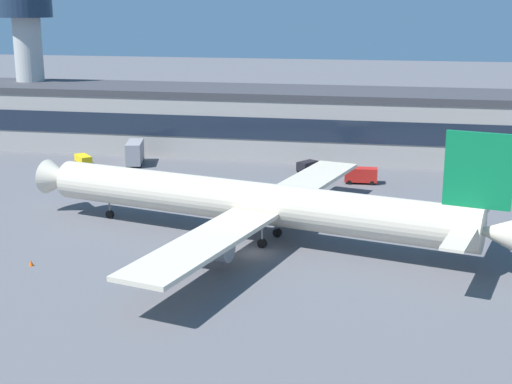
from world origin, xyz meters
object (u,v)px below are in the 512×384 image
crew_van (360,175)px  traffic_cone_0 (31,263)px  control_tower (28,46)px  catering_truck (135,152)px  pushback_tractor (476,173)px  baggage_tug (307,166)px  follow_me_car (83,159)px  airliner (256,203)px

crew_van → traffic_cone_0: bearing=-126.0°
control_tower → crew_van: control_tower is taller
catering_truck → pushback_tractor: bearing=0.5°
traffic_cone_0 → baggage_tug: bearing=65.5°
baggage_tug → follow_me_car: (-40.10, -2.83, 0.00)m
baggage_tug → airliner: bearing=-91.6°
airliner → baggage_tug: (1.07, 38.25, -3.68)m
airliner → follow_me_car: bearing=137.8°
pushback_tractor → follow_me_car: size_ratio=1.21×
pushback_tractor → baggage_tug: (-28.11, -0.24, 0.04)m
crew_van → baggage_tug: bearing=146.2°
pushback_tractor → traffic_cone_0: (-51.89, -52.40, -0.72)m
traffic_cone_0 → control_tower: bearing=117.7°
pushback_tractor → traffic_cone_0: 73.75m
traffic_cone_0 → catering_truck: bearing=98.2°
airliner → follow_me_car: (-39.03, 35.42, -3.67)m
pushback_tractor → catering_truck: bearing=-179.5°
baggage_tug → traffic_cone_0: (-23.78, -52.17, -0.76)m
airliner → catering_truck: 48.50m
pushback_tractor → baggage_tug: size_ratio=1.33×
catering_truck → baggage_tug: size_ratio=1.85×
pushback_tractor → catering_truck: (-59.32, -0.57, 1.24)m
airliner → baggage_tug: size_ratio=15.32×
pushback_tractor → baggage_tug: bearing=-179.5°
catering_truck → baggage_tug: (31.21, 0.33, -1.21)m
control_tower → pushback_tractor: bearing=-11.9°
follow_me_car → traffic_cone_0: bearing=-71.7°
traffic_cone_0 → pushback_tractor: bearing=45.3°
control_tower → catering_truck: 39.65m
control_tower → traffic_cone_0: (37.38, -71.21, -19.28)m
catering_truck → follow_me_car: 9.31m
catering_truck → control_tower: bearing=147.1°
catering_truck → follow_me_car: catering_truck is taller
control_tower → baggage_tug: 66.68m
baggage_tug → traffic_cone_0: baggage_tug is taller
baggage_tug → traffic_cone_0: bearing=-114.5°
catering_truck → baggage_tug: 31.23m
control_tower → follow_me_car: bearing=-46.1°
control_tower → traffic_cone_0: 82.70m
crew_van → follow_me_car: crew_van is taller
baggage_tug → traffic_cone_0: 57.34m
baggage_tug → follow_me_car: 40.20m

